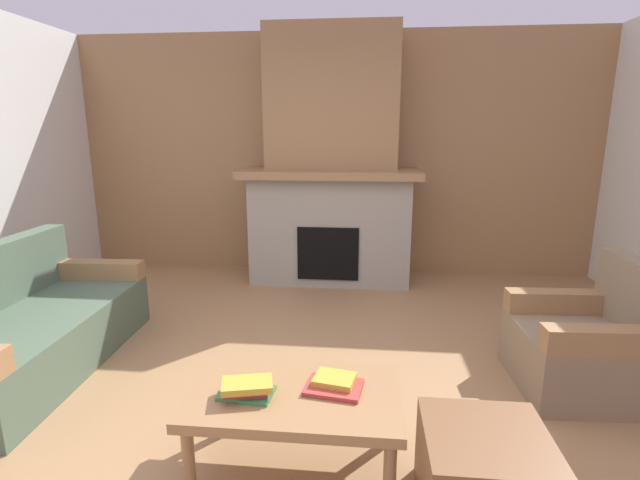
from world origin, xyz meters
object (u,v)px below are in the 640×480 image
(coffee_table, at_px, (295,402))
(ottoman, at_px, (484,476))
(fireplace, at_px, (331,175))
(armchair, at_px, (588,346))
(couch, at_px, (26,330))

(coffee_table, height_order, ottoman, coffee_table)
(fireplace, bearing_deg, ottoman, -74.63)
(armchair, height_order, ottoman, armchair)
(couch, distance_m, ottoman, 3.03)
(armchair, distance_m, coffee_table, 1.99)
(couch, relative_size, coffee_table, 1.84)
(armchair, bearing_deg, coffee_table, -151.69)
(couch, xyz_separation_m, armchair, (3.76, 0.11, 0.01))
(armchair, bearing_deg, couch, -178.32)
(armchair, xyz_separation_m, coffee_table, (-1.75, -0.94, 0.08))
(coffee_table, bearing_deg, couch, 157.58)
(fireplace, bearing_deg, couch, -130.32)
(fireplace, height_order, coffee_table, fireplace)
(couch, relative_size, ottoman, 3.53)
(fireplace, xyz_separation_m, coffee_table, (0.07, -3.12, -0.79))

